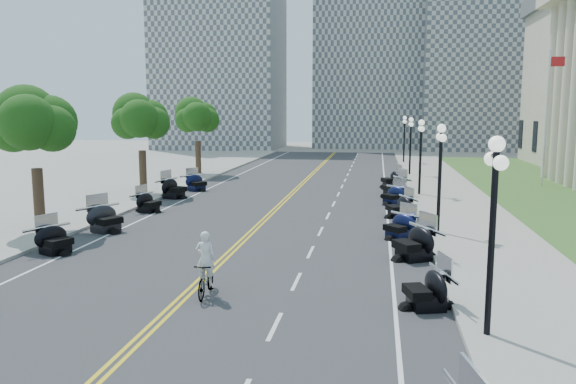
{
  "coord_description": "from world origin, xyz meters",
  "views": [
    {
      "loc": [
        5.8,
        -22.0,
        5.69
      ],
      "look_at": [
        1.79,
        3.04,
        2.0
      ],
      "focal_mm": 35.0,
      "sensor_mm": 36.0,
      "label": 1
    }
  ],
  "objects": [
    {
      "name": "lane_dash_16",
      "position": [
        3.2,
        40.0,
        0.01
      ],
      "size": [
        0.12,
        2.0,
        0.0
      ],
      "primitive_type": "cube",
      "color": "white",
      "rests_on": "road"
    },
    {
      "name": "edge_line_south",
      "position": [
        -6.4,
        10.0,
        0.01
      ],
      "size": [
        0.12,
        90.0,
        0.0
      ],
      "primitive_type": "cube",
      "color": "white",
      "rests_on": "road"
    },
    {
      "name": "tree_3",
      "position": [
        -10.0,
        14.0,
        4.75
      ],
      "size": [
        4.8,
        4.8,
        9.2
      ],
      "primitive_type": null,
      "color": "#235619",
      "rests_on": "sidewalk_south"
    },
    {
      "name": "motorcycle_n_8",
      "position": [
        6.8,
        12.39,
        0.64
      ],
      "size": [
        2.57,
        2.57,
        1.27
      ],
      "primitive_type": null,
      "rotation": [
        0.0,
        0.0,
        -0.79
      ],
      "color": "black",
      "rests_on": "road"
    },
    {
      "name": "lane_dash_13",
      "position": [
        3.2,
        28.0,
        0.01
      ],
      "size": [
        0.12,
        2.0,
        0.0
      ],
      "primitive_type": "cube",
      "color": "white",
      "rests_on": "road"
    },
    {
      "name": "flagpole",
      "position": [
        18.0,
        22.0,
        5.0
      ],
      "size": [
        1.1,
        0.2,
        10.0
      ],
      "primitive_type": null,
      "color": "silver",
      "rests_on": "ground"
    },
    {
      "name": "lawn",
      "position": [
        17.5,
        18.0,
        0.05
      ],
      "size": [
        9.0,
        60.0,
        0.1
      ],
      "primitive_type": "cube",
      "color": "#356023",
      "rests_on": "ground"
    },
    {
      "name": "lane_dash_17",
      "position": [
        3.2,
        44.0,
        0.01
      ],
      "size": [
        0.12,
        2.0,
        0.0
      ],
      "primitive_type": "cube",
      "color": "white",
      "rests_on": "road"
    },
    {
      "name": "lane_dash_18",
      "position": [
        3.2,
        48.0,
        0.01
      ],
      "size": [
        0.12,
        2.0,
        0.0
      ],
      "primitive_type": "cube",
      "color": "white",
      "rests_on": "road"
    },
    {
      "name": "distant_block_b",
      "position": [
        4.0,
        68.0,
        15.0
      ],
      "size": [
        16.0,
        12.0,
        30.0
      ],
      "primitive_type": "cube",
      "color": "gray",
      "rests_on": "ground"
    },
    {
      "name": "centerline_yellow_b",
      "position": [
        0.12,
        10.0,
        0.01
      ],
      "size": [
        0.12,
        90.0,
        0.0
      ],
      "primitive_type": "cube",
      "color": "yellow",
      "rests_on": "road"
    },
    {
      "name": "distant_block_c",
      "position": [
        22.0,
        65.0,
        11.0
      ],
      "size": [
        20.0,
        14.0,
        22.0
      ],
      "primitive_type": "cube",
      "color": "gray",
      "rests_on": "ground"
    },
    {
      "name": "motorcycle_s_8",
      "position": [
        -7.3,
        12.59,
        0.74
      ],
      "size": [
        2.56,
        2.56,
        1.48
      ],
      "primitive_type": null,
      "rotation": [
        0.0,
        0.0,
        1.33
      ],
      "color": "black",
      "rests_on": "road"
    },
    {
      "name": "lane_dash_12",
      "position": [
        3.2,
        24.0,
        0.01
      ],
      "size": [
        0.12,
        2.0,
        0.0
      ],
      "primitive_type": "cube",
      "color": "white",
      "rests_on": "road"
    },
    {
      "name": "centerline_yellow_a",
      "position": [
        -0.12,
        10.0,
        0.01
      ],
      "size": [
        0.12,
        90.0,
        0.0
      ],
      "primitive_type": "cube",
      "color": "yellow",
      "rests_on": "road"
    },
    {
      "name": "road",
      "position": [
        0.0,
        10.0,
        0.0
      ],
      "size": [
        16.0,
        90.0,
        0.01
      ],
      "primitive_type": "cube",
      "color": "#333335",
      "rests_on": "ground"
    },
    {
      "name": "sidewalk_south",
      "position": [
        -10.5,
        10.0,
        0.07
      ],
      "size": [
        5.0,
        90.0,
        0.15
      ],
      "primitive_type": "cube",
      "color": "#9E9991",
      "rests_on": "ground"
    },
    {
      "name": "street_lamp_2",
      "position": [
        8.6,
        4.0,
        2.6
      ],
      "size": [
        0.5,
        1.2,
        4.9
      ],
      "primitive_type": null,
      "color": "black",
      "rests_on": "sidewalk_north"
    },
    {
      "name": "lane_dash_19",
      "position": [
        3.2,
        52.0,
        0.01
      ],
      "size": [
        0.12,
        2.0,
        0.0
      ],
      "primitive_type": "cube",
      "color": "white",
      "rests_on": "road"
    },
    {
      "name": "street_lamp_3",
      "position": [
        8.6,
        16.0,
        2.6
      ],
      "size": [
        0.5,
        1.2,
        4.9
      ],
      "primitive_type": null,
      "color": "black",
      "rests_on": "sidewalk_north"
    },
    {
      "name": "lane_dash_8",
      "position": [
        3.2,
        8.0,
        0.01
      ],
      "size": [
        0.12,
        2.0,
        0.0
      ],
      "primitive_type": "cube",
      "color": "white",
      "rests_on": "road"
    },
    {
      "name": "motorcycle_s_5",
      "position": [
        -6.89,
        -1.83,
        0.64
      ],
      "size": [
        2.41,
        2.41,
        1.27
      ],
      "primitive_type": null,
      "rotation": [
        0.0,
        0.0,
        1.13
      ],
      "color": "black",
      "rests_on": "road"
    },
    {
      "name": "motorcycle_n_4",
      "position": [
        7.28,
        -5.96,
        0.64
      ],
      "size": [
        2.26,
        2.26,
        1.28
      ],
      "primitive_type": null,
      "rotation": [
        0.0,
        0.0,
        -1.29
      ],
      "color": "black",
      "rests_on": "road"
    },
    {
      "name": "motorcycle_n_7",
      "position": [
        7.02,
        8.06,
        0.66
      ],
      "size": [
        2.5,
        2.5,
        1.33
      ],
      "primitive_type": null,
      "rotation": [
        0.0,
        0.0,
        -1.15
      ],
      "color": "black",
      "rests_on": "road"
    },
    {
      "name": "lane_dash_15",
      "position": [
        3.2,
        36.0,
        0.01
      ],
      "size": [
        0.12,
        2.0,
        0.0
      ],
      "primitive_type": "cube",
      "color": "white",
      "rests_on": "road"
    },
    {
      "name": "motorcycle_n_9",
      "position": [
        6.93,
        15.55,
        0.75
      ],
      "size": [
        2.88,
        2.88,
        1.51
      ],
      "primitive_type": null,
      "rotation": [
        0.0,
        0.0,
        -1.12
      ],
      "color": "black",
      "rests_on": "road"
    },
    {
      "name": "motorcycle_s_6",
      "position": [
        -6.83,
        2.29,
        0.72
      ],
      "size": [
        2.78,
        2.78,
        1.43
      ],
      "primitive_type": null,
      "rotation": [
        0.0,
        0.0,
        1.08
      ],
      "color": "black",
      "rests_on": "road"
    },
    {
      "name": "distant_block_a",
      "position": [
        -18.0,
        62.0,
        13.0
      ],
      "size": [
        18.0,
        14.0,
        26.0
      ],
      "primitive_type": "cube",
      "color": "gray",
      "rests_on": "ground"
    },
    {
      "name": "lane_dash_7",
      "position": [
        3.2,
        4.0,
        0.01
      ],
      "size": [
        0.12,
        2.0,
        0.0
      ],
      "primitive_type": "cube",
      "color": "white",
      "rests_on": "road"
    },
    {
      "name": "lane_dash_5",
      "position": [
        3.2,
        -4.0,
        0.01
      ],
      "size": [
        0.12,
        2.0,
        0.0
      ],
      "primitive_type": "cube",
      "color": "white",
      "rests_on": "road"
    },
    {
      "name": "lane_dash_10",
      "position": [
        3.2,
        16.0,
        0.01
      ],
      "size": [
        0.12,
        2.0,
        0.0
      ],
      "primitive_type": "cube",
      "color": "white",
      "rests_on": "road"
    },
    {
      "name": "edge_line_north",
      "position": [
        6.4,
        10.0,
        0.01
      ],
      "size": [
        0.12,
        90.0,
        0.0
      ],
      "primitive_type": "cube",
      "color": "white",
      "rests_on": "road"
    },
    {
      "name": "lane_dash_11",
      "position": [
        3.2,
        20.0,
        0.01
      ],
      "size": [
        0.12,
        2.0,
        0.0
      ],
      "primitive_type": "cube",
      "color": "white",
      "rests_on": "road"
    },
    {
      "name": "lane_dash_9",
      "position": [
        3.2,
        12.0,
        0.01
      ],
      "size": [
        0.12,
        2.0,
        0.0
      ],
      "primitive_type": "cube",
      "color": "white",
      "rests_on": "road"
    },
    {
      "name": "motorcycle_n_10",
      "position": [
        6.85,
        20.09,
        0.7
      ],
      "size": [
        2.58,
        2.58,
        1.4
      ],
      "primitive_type": null,
      "rotation": [
        0.0,
        0.0,
        -1.2
      ],
      "color": "black",
      "rests_on": "road"
    },
    {
      "name": "street_lamp_1",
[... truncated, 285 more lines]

